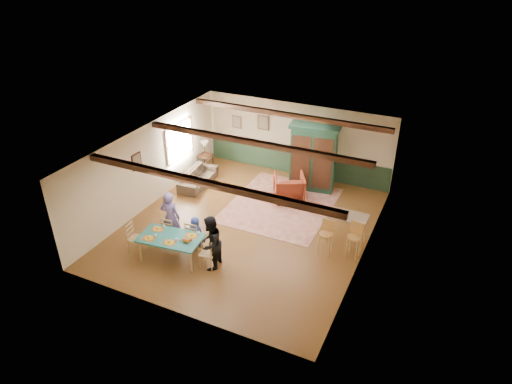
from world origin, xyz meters
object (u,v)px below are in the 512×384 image
at_px(dining_chair_far_left, 170,229).
at_px(armchair, 289,188).
at_px(dining_chair_end_left, 136,238).
at_px(cat, 186,240).
at_px(dining_chair_far_right, 194,234).
at_px(dining_table, 172,248).
at_px(person_woman, 210,243).
at_px(counter_table, 347,229).
at_px(bar_stool_left, 326,238).
at_px(dining_chair_end_right, 208,253).
at_px(person_man, 171,217).
at_px(bar_stool_right, 354,241).
at_px(table_lamp, 205,148).
at_px(end_table, 205,162).
at_px(person_child, 195,232).
at_px(armoire, 313,158).
at_px(sofa, 198,177).

relative_size(dining_chair_far_left, armchair, 0.89).
xyz_separation_m(dining_chair_end_left, cat, (1.59, 0.10, 0.34)).
bearing_deg(cat, dining_chair_far_right, 100.37).
relative_size(dining_chair_far_left, dining_chair_far_right, 1.00).
relative_size(dining_table, armchair, 1.68).
distance_m(dining_table, armchair, 4.68).
bearing_deg(armchair, person_woman, 54.74).
bearing_deg(counter_table, dining_chair_far_right, -151.49).
relative_size(dining_chair_far_left, bar_stool_left, 0.86).
relative_size(dining_chair_end_right, person_man, 0.55).
height_order(person_man, bar_stool_right, person_man).
bearing_deg(table_lamp, dining_chair_end_right, -58.57).
xyz_separation_m(dining_chair_end_left, end_table, (-0.95, 5.31, -0.15)).
bearing_deg(person_child, armoire, -118.52).
bearing_deg(dining_chair_end_left, person_child, -62.70).
distance_m(dining_chair_far_left, cat, 1.22).
bearing_deg(bar_stool_left, dining_chair_end_left, -156.21).
xyz_separation_m(table_lamp, bar_stool_left, (5.73, -3.20, -0.35)).
bearing_deg(person_man, dining_chair_end_left, 46.85).
height_order(dining_chair_far_left, armchair, armchair).
bearing_deg(counter_table, armoire, 126.33).
distance_m(end_table, bar_stool_left, 6.57).
height_order(sofa, counter_table, counter_table).
distance_m(dining_chair_end_left, person_man, 1.09).
bearing_deg(armoire, counter_table, -61.18).
xyz_separation_m(dining_chair_far_left, bar_stool_left, (4.17, 1.35, 0.07)).
xyz_separation_m(person_child, counter_table, (3.81, 1.99, -0.02)).
bearing_deg(end_table, armoire, 3.85).
height_order(person_child, counter_table, person_child).
distance_m(dining_chair_end_left, armoire, 6.48).
relative_size(dining_chair_far_left, cat, 2.64).
height_order(person_child, armoire, armoire).
relative_size(dining_chair_end_left, counter_table, 0.82).
bearing_deg(end_table, bar_stool_right, -25.05).
distance_m(person_child, armoire, 5.07).
distance_m(dining_chair_end_left, dining_chair_end_right, 2.15).
distance_m(dining_chair_far_right, dining_chair_end_right, 0.97).
relative_size(person_man, cat, 4.79).
relative_size(armchair, counter_table, 0.93).
distance_m(person_man, end_table, 4.77).
xyz_separation_m(dining_chair_far_right, table_lamp, (-2.31, 4.46, 0.43)).
xyz_separation_m(dining_chair_far_left, dining_chair_end_left, (-0.61, -0.75, 0.00)).
height_order(dining_chair_far_left, table_lamp, table_lamp).
distance_m(armoire, sofa, 4.12).
xyz_separation_m(person_child, end_table, (-2.30, 4.39, -0.17)).
bearing_deg(dining_table, dining_chair_far_right, 67.90).
bearing_deg(person_man, dining_chair_end_right, 152.70).
relative_size(dining_chair_far_right, cat, 2.64).
relative_size(dining_table, dining_chair_end_left, 1.89).
xyz_separation_m(end_table, table_lamp, (0.00, 0.00, 0.57)).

